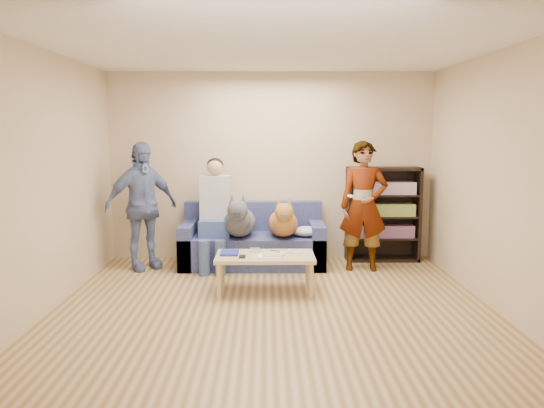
{
  "coord_description": "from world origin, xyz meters",
  "views": [
    {
      "loc": [
        -0.07,
        -4.92,
        1.8
      ],
      "look_at": [
        0.0,
        1.2,
        0.95
      ],
      "focal_mm": 35.0,
      "sensor_mm": 36.0,
      "label": 1
    }
  ],
  "objects_px": {
    "coffee_table": "(265,259)",
    "sofa": "(253,244)",
    "person_standing_left": "(142,206)",
    "person_seated": "(215,209)",
    "dog_gray": "(239,220)",
    "person_standing_right": "(364,206)",
    "camera_silver": "(255,250)",
    "dog_tan": "(283,222)",
    "bookshelf": "(383,212)",
    "notebook_blue": "(230,253)"
  },
  "relations": [
    {
      "from": "coffee_table",
      "to": "sofa",
      "type": "bearing_deg",
      "value": 97.91
    },
    {
      "from": "coffee_table",
      "to": "person_standing_left",
      "type": "bearing_deg",
      "value": 147.71
    },
    {
      "from": "person_seated",
      "to": "dog_gray",
      "type": "relative_size",
      "value": 1.17
    },
    {
      "from": "person_standing_right",
      "to": "person_standing_left",
      "type": "xyz_separation_m",
      "value": [
        -2.87,
        0.08,
        -0.0
      ]
    },
    {
      "from": "camera_silver",
      "to": "person_standing_left",
      "type": "bearing_deg",
      "value": 148.95
    },
    {
      "from": "dog_tan",
      "to": "bookshelf",
      "type": "bearing_deg",
      "value": 18.21
    },
    {
      "from": "sofa",
      "to": "coffee_table",
      "type": "relative_size",
      "value": 1.73
    },
    {
      "from": "dog_gray",
      "to": "coffee_table",
      "type": "height_order",
      "value": "dog_gray"
    },
    {
      "from": "dog_gray",
      "to": "bookshelf",
      "type": "bearing_deg",
      "value": 13.13
    },
    {
      "from": "notebook_blue",
      "to": "dog_gray",
      "type": "distance_m",
      "value": 0.97
    },
    {
      "from": "person_seated",
      "to": "dog_gray",
      "type": "distance_m",
      "value": 0.37
    },
    {
      "from": "notebook_blue",
      "to": "person_standing_left",
      "type": "bearing_deg",
      "value": 141.33
    },
    {
      "from": "dog_tan",
      "to": "coffee_table",
      "type": "distance_m",
      "value": 1.05
    },
    {
      "from": "camera_silver",
      "to": "bookshelf",
      "type": "xyz_separation_m",
      "value": [
        1.75,
        1.33,
        0.23
      ]
    },
    {
      "from": "person_standing_left",
      "to": "person_seated",
      "type": "distance_m",
      "value": 0.95
    },
    {
      "from": "camera_silver",
      "to": "dog_tan",
      "type": "distance_m",
      "value": 0.96
    },
    {
      "from": "person_standing_left",
      "to": "coffee_table",
      "type": "distance_m",
      "value": 1.95
    },
    {
      "from": "notebook_blue",
      "to": "person_seated",
      "type": "height_order",
      "value": "person_seated"
    },
    {
      "from": "dog_tan",
      "to": "coffee_table",
      "type": "bearing_deg",
      "value": -103.35
    },
    {
      "from": "person_standing_right",
      "to": "notebook_blue",
      "type": "relative_size",
      "value": 6.43
    },
    {
      "from": "bookshelf",
      "to": "coffee_table",
      "type": "bearing_deg",
      "value": -138.38
    },
    {
      "from": "person_seated",
      "to": "dog_tan",
      "type": "xyz_separation_m",
      "value": [
        0.9,
        -0.1,
        -0.15
      ]
    },
    {
      "from": "person_seated",
      "to": "sofa",
      "type": "bearing_deg",
      "value": 14.4
    },
    {
      "from": "dog_gray",
      "to": "coffee_table",
      "type": "xyz_separation_m",
      "value": [
        0.34,
        -0.99,
        -0.27
      ]
    },
    {
      "from": "sofa",
      "to": "dog_gray",
      "type": "distance_m",
      "value": 0.46
    },
    {
      "from": "sofa",
      "to": "bookshelf",
      "type": "distance_m",
      "value": 1.86
    },
    {
      "from": "camera_silver",
      "to": "person_seated",
      "type": "xyz_separation_m",
      "value": [
        -0.54,
        0.97,
        0.33
      ]
    },
    {
      "from": "person_standing_right",
      "to": "bookshelf",
      "type": "bearing_deg",
      "value": 59.62
    },
    {
      "from": "bookshelf",
      "to": "notebook_blue",
      "type": "bearing_deg",
      "value": -145.44
    },
    {
      "from": "sofa",
      "to": "person_seated",
      "type": "xyz_separation_m",
      "value": [
        -0.49,
        -0.13,
        0.49
      ]
    },
    {
      "from": "person_standing_right",
      "to": "sofa",
      "type": "relative_size",
      "value": 0.88
    },
    {
      "from": "camera_silver",
      "to": "dog_gray",
      "type": "relative_size",
      "value": 0.09
    },
    {
      "from": "person_standing_left",
      "to": "person_seated",
      "type": "height_order",
      "value": "person_standing_left"
    },
    {
      "from": "bookshelf",
      "to": "person_seated",
      "type": "bearing_deg",
      "value": -171.07
    },
    {
      "from": "sofa",
      "to": "bookshelf",
      "type": "relative_size",
      "value": 1.46
    },
    {
      "from": "person_standing_left",
      "to": "person_standing_right",
      "type": "bearing_deg",
      "value": -38.29
    },
    {
      "from": "notebook_blue",
      "to": "bookshelf",
      "type": "height_order",
      "value": "bookshelf"
    },
    {
      "from": "camera_silver",
      "to": "dog_tan",
      "type": "xyz_separation_m",
      "value": [
        0.35,
        0.87,
        0.18
      ]
    },
    {
      "from": "person_standing_right",
      "to": "bookshelf",
      "type": "distance_m",
      "value": 0.65
    },
    {
      "from": "person_seated",
      "to": "coffee_table",
      "type": "relative_size",
      "value": 1.34
    },
    {
      "from": "person_standing_left",
      "to": "notebook_blue",
      "type": "distance_m",
      "value": 1.59
    },
    {
      "from": "coffee_table",
      "to": "camera_silver",
      "type": "bearing_deg",
      "value": 135.0
    },
    {
      "from": "camera_silver",
      "to": "bookshelf",
      "type": "distance_m",
      "value": 2.21
    },
    {
      "from": "person_standing_left",
      "to": "dog_tan",
      "type": "height_order",
      "value": "person_standing_left"
    },
    {
      "from": "notebook_blue",
      "to": "dog_tan",
      "type": "height_order",
      "value": "dog_tan"
    },
    {
      "from": "notebook_blue",
      "to": "dog_gray",
      "type": "height_order",
      "value": "dog_gray"
    },
    {
      "from": "person_standing_right",
      "to": "notebook_blue",
      "type": "xyz_separation_m",
      "value": [
        -1.67,
        -0.88,
        -0.4
      ]
    },
    {
      "from": "person_seated",
      "to": "bookshelf",
      "type": "bearing_deg",
      "value": 8.93
    },
    {
      "from": "person_standing_right",
      "to": "person_seated",
      "type": "xyz_separation_m",
      "value": [
        -1.93,
        0.16,
        -0.06
      ]
    },
    {
      "from": "notebook_blue",
      "to": "camera_silver",
      "type": "bearing_deg",
      "value": 14.04
    }
  ]
}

